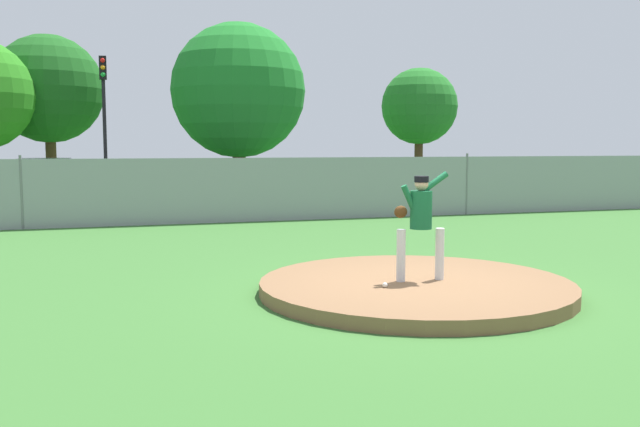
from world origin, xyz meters
TOP-DOWN VIEW (x-y plane):
  - ground_plane at (0.00, 6.00)m, footprint 80.00×80.00m
  - asphalt_strip at (0.00, 14.50)m, footprint 44.00×7.00m
  - pitchers_mound at (0.00, 0.00)m, footprint 4.59×4.59m
  - pitcher_youth at (0.06, -0.01)m, footprint 0.82×0.32m
  - baseball at (-0.62, -0.33)m, footprint 0.07×0.07m
  - chainlink_fence at (0.00, 10.00)m, footprint 32.36×0.07m
  - parked_car_champagne at (1.29, 14.54)m, footprint 1.99×4.47m
  - parked_car_silver at (-6.30, 14.79)m, footprint 1.81×4.39m
  - parked_car_white at (11.02, 14.71)m, footprint 2.04×4.44m
  - traffic_cone_orange at (7.56, 16.02)m, footprint 0.40×0.40m
  - traffic_light_near at (-4.41, 19.09)m, footprint 0.28×0.46m
  - tree_slender_far at (-6.80, 24.15)m, footprint 4.85×4.85m
  - tree_bushy_near at (1.32, 21.34)m, footprint 5.98×5.98m
  - tree_broad_right at (10.62, 22.24)m, footprint 3.80×3.80m

SIDE VIEW (x-z plane):
  - ground_plane at x=0.00m, z-range 0.00..0.00m
  - asphalt_strip at x=0.00m, z-range 0.00..0.01m
  - pitchers_mound at x=0.00m, z-range 0.00..0.19m
  - baseball at x=-0.62m, z-range 0.19..0.27m
  - traffic_cone_orange at x=7.56m, z-range -0.01..0.54m
  - parked_car_champagne at x=1.29m, z-range -0.03..1.56m
  - parked_car_white at x=11.02m, z-range -0.04..1.62m
  - parked_car_silver at x=-6.30m, z-range -0.05..1.70m
  - chainlink_fence at x=0.00m, z-range -0.05..1.87m
  - pitcher_youth at x=0.06m, z-range 0.34..1.94m
  - traffic_light_near at x=-4.41m, z-range 0.98..6.59m
  - tree_broad_right at x=10.62m, z-range 1.09..7.11m
  - tree_bushy_near at x=1.32m, z-range 0.79..8.39m
  - tree_slender_far at x=-6.80m, z-range 1.12..8.25m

